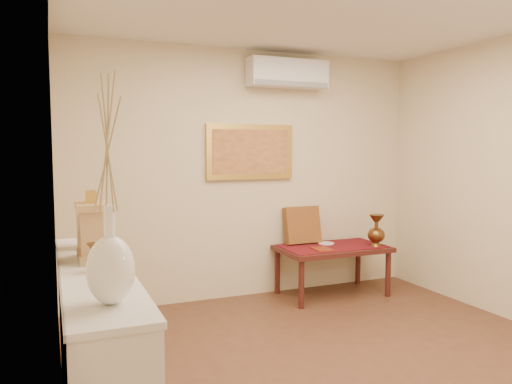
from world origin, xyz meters
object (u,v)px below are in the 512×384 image
brass_urn_tall (376,227)px  wooden_chest (90,229)px  display_ledge (96,353)px  white_vase (108,179)px  low_table (332,252)px  mantel_clock (92,230)px

brass_urn_tall → wooden_chest: (-3.09, -1.08, 0.33)m
brass_urn_tall → display_ledge: size_ratio=0.21×
white_vase → low_table: 3.85m
white_vase → low_table: (2.66, 2.59, -1.03)m
mantel_clock → low_table: 3.21m
low_table → brass_urn_tall: bearing=-23.3°
brass_urn_tall → low_table: size_ratio=0.36×
display_ledge → brass_urn_tall: bearing=28.4°
brass_urn_tall → low_table: brass_urn_tall is taller
brass_urn_tall → mantel_clock: mantel_clock is taller
display_ledge → low_table: 3.27m
white_vase → brass_urn_tall: size_ratio=2.48×
brass_urn_tall → mantel_clock: size_ratio=1.04×
brass_urn_tall → wooden_chest: size_ratio=1.75×
low_table → white_vase: bearing=-135.8°
display_ledge → low_table: display_ledge is taller
mantel_clock → wooden_chest: mantel_clock is taller
brass_urn_tall → display_ledge: 3.56m
wooden_chest → low_table: (2.65, 1.27, -0.62)m
white_vase → display_ledge: (-0.01, 0.71, -1.02)m
brass_urn_tall → wooden_chest: bearing=-160.7°
display_ledge → wooden_chest: size_ratio=8.28×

